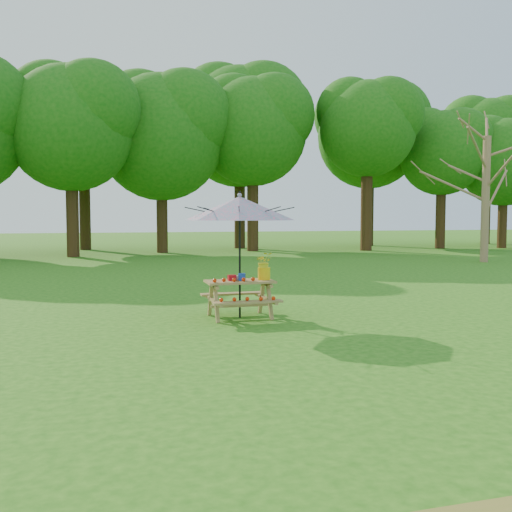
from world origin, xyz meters
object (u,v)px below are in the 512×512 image
object	(u,v)px
flower_bucket	(264,265)
picnic_table	(240,300)
bare_tree	(489,84)
patio_umbrella	(240,208)

from	to	relation	value
flower_bucket	picnic_table	bearing A→B (deg)	178.42
bare_tree	flower_bucket	distance (m)	16.34
flower_bucket	patio_umbrella	bearing A→B (deg)	178.06
flower_bucket	bare_tree	bearing A→B (deg)	38.33
picnic_table	flower_bucket	bearing A→B (deg)	-1.58
bare_tree	picnic_table	world-z (taller)	bare_tree
bare_tree	patio_umbrella	distance (m)	16.32
bare_tree	patio_umbrella	world-z (taller)	bare_tree
patio_umbrella	picnic_table	bearing A→B (deg)	-95.19
bare_tree	patio_umbrella	bearing A→B (deg)	-142.73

